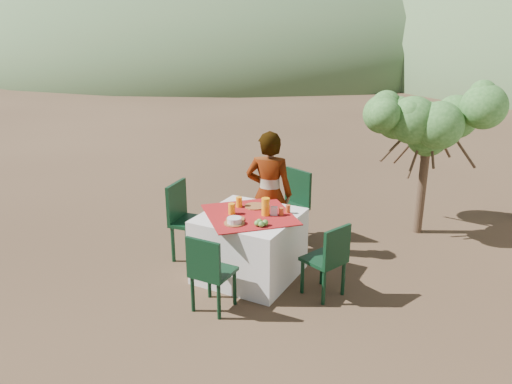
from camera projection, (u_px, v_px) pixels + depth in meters
ground at (298, 287)px, 5.55m from camera, size 160.00×160.00×0.00m
table at (250, 245)px, 5.69m from camera, size 1.30×1.30×0.76m
chair_far at (291, 202)px, 6.60m from camera, size 0.57×0.57×0.96m
chair_near at (209, 270)px, 4.94m from camera, size 0.38×0.38×0.83m
chair_left at (186, 217)px, 6.10m from camera, size 0.50×0.50×0.96m
chair_right at (329, 258)px, 5.21m from camera, size 0.49×0.49×0.82m
person at (269, 194)px, 6.13m from camera, size 0.66×0.52×1.58m
shrub_tree at (434, 129)px, 6.57m from camera, size 1.57×1.54×1.84m
hill_near_left at (238, 62)px, 38.65m from camera, size 40.00×40.00×16.00m
hill_far_center at (464, 53)px, 50.86m from camera, size 60.00×60.00×24.00m
plate_far at (255, 206)px, 5.78m from camera, size 0.25×0.25×0.01m
plate_near at (235, 219)px, 5.40m from camera, size 0.20×0.20×0.01m
glass_far at (239, 202)px, 5.77m from camera, size 0.07×0.07×0.12m
glass_near at (232, 209)px, 5.55m from camera, size 0.08×0.08×0.12m
juice_pitcher at (266, 207)px, 5.50m from camera, size 0.09×0.09×0.20m
bowl_plate at (234, 223)px, 5.29m from camera, size 0.22×0.22×0.01m
white_bowl at (234, 220)px, 5.28m from camera, size 0.15×0.15×0.06m
jar_left at (281, 211)px, 5.53m from camera, size 0.05×0.05×0.08m
jar_right at (288, 209)px, 5.60m from camera, size 0.05×0.05×0.09m
napkin_holder at (274, 211)px, 5.52m from camera, size 0.09×0.07×0.10m
fruit_cluster at (261, 223)px, 5.23m from camera, size 0.13×0.12×0.07m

